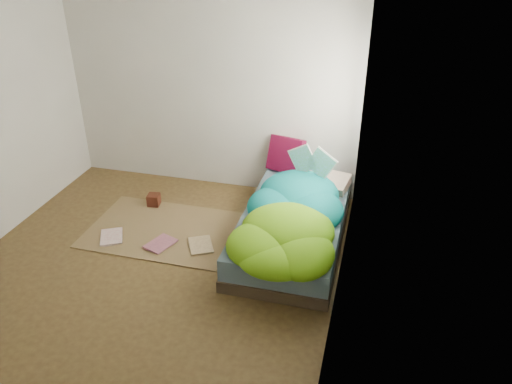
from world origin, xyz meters
TOP-DOWN VIEW (x-y plane):
  - ground at (0.00, 0.00)m, footprint 3.50×3.50m
  - room_walls at (0.01, 0.01)m, footprint 3.54×3.54m
  - bed at (1.22, 0.72)m, footprint 1.00×2.00m
  - duvet at (1.22, 0.50)m, footprint 0.96×1.84m
  - rug at (-0.15, 0.55)m, footprint 1.60×1.10m
  - pillow_floral at (1.44, 1.35)m, footprint 0.58×0.42m
  - pillow_magenta at (0.94, 1.64)m, footprint 0.42×0.23m
  - open_book at (1.31, 1.16)m, footprint 0.45×0.21m
  - wooden_box at (-0.48, 1.01)m, footprint 0.15×0.15m
  - floor_book_a at (-0.72, 0.21)m, footprint 0.34×0.37m
  - floor_book_b at (-0.17, 0.31)m, footprint 0.31×0.36m
  - floor_book_c at (0.24, 0.30)m, footprint 0.35×0.38m

SIDE VIEW (x-z plane):
  - ground at x=0.00m, z-range 0.00..0.00m
  - rug at x=-0.15m, z-range 0.00..0.01m
  - floor_book_a at x=-0.72m, z-range 0.01..0.03m
  - floor_book_c at x=0.24m, z-range 0.01..0.04m
  - floor_book_b at x=-0.17m, z-range 0.01..0.04m
  - wooden_box at x=-0.48m, z-range 0.01..0.14m
  - bed at x=1.22m, z-range 0.00..0.34m
  - pillow_floral at x=1.44m, z-range 0.34..0.46m
  - duvet at x=1.22m, z-range 0.34..0.68m
  - pillow_magenta at x=0.94m, z-range 0.34..0.74m
  - open_book at x=1.31m, z-range 0.68..0.95m
  - room_walls at x=0.01m, z-range 0.32..2.94m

